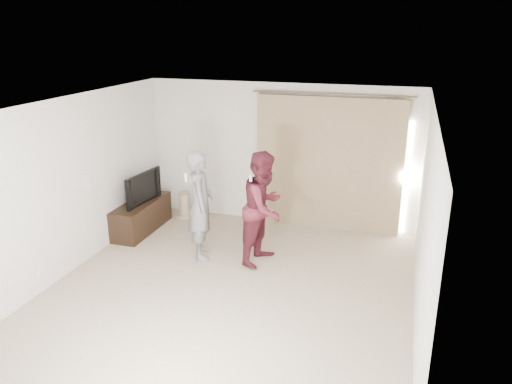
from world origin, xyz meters
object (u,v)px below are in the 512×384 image
tv_console (141,216)px  tv (139,187)px  person_woman (264,208)px  person_man (201,205)px

tv_console → tv: bearing=0.0°
tv_console → person_woman: (2.46, -0.52, 0.62)m
tv_console → tv: tv is taller
person_man → person_woman: 1.01m
tv_console → person_woman: size_ratio=0.80×
tv → person_woman: person_woman is taller
person_woman → person_man: bearing=-172.5°
person_woman → tv: bearing=168.1°
person_man → tv_console: bearing=156.1°
tv_console → person_man: (1.46, -0.65, 0.60)m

